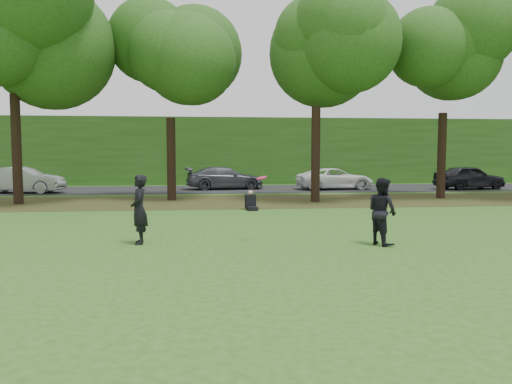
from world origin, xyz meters
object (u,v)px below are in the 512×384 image
Objects in this scene: frisbee at (262,178)px; player_left at (139,209)px; seated_person at (251,202)px; player_right at (382,211)px.

player_left is at bearing 176.39° from frisbee.
seated_person is at bearing 86.50° from frisbee.
seated_person is (-2.63, 8.23, -0.57)m from player_right.
player_left is 3.34m from frisbee.
player_left is 6.38m from player_right.
player_left reaches higher than seated_person.
player_left reaches higher than frisbee.
frisbee is at bearing -101.83° from seated_person.
player_left is 2.20× the size of seated_person.
player_left is 5.16× the size of frisbee.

